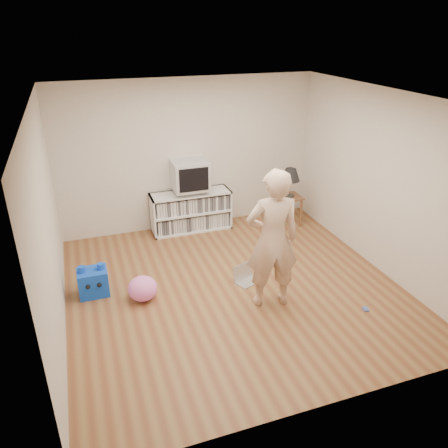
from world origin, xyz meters
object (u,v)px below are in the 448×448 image
table_lamp (290,175)px  person (272,240)px  plush_pink (143,289)px  crt_tv (190,175)px  plush_blue (93,282)px  side_table (288,203)px  dvd_deck (190,191)px  media_unit (191,211)px  laptop (245,276)px

table_lamp → person: (-1.34, -2.14, -0.01)m
table_lamp → plush_pink: size_ratio=1.32×
person → plush_pink: 1.86m
crt_tv → person: bearing=-81.3°
table_lamp → person: size_ratio=0.28×
person → plush_blue: (-2.19, 0.96, -0.74)m
side_table → table_lamp: 0.53m
dvd_deck → side_table: (1.72, -0.37, -0.32)m
crt_tv → plush_pink: crt_tv is taller
media_unit → side_table: size_ratio=2.55×
media_unit → side_table: media_unit is taller
laptop → person: bearing=-102.0°
dvd_deck → table_lamp: 1.78m
dvd_deck → plush_pink: size_ratio=1.15×
media_unit → plush_blue: size_ratio=3.08×
dvd_deck → media_unit: bearing=90.0°
crt_tv → table_lamp: 1.77m
side_table → dvd_deck: bearing=167.9°
crt_tv → plush_pink: bearing=-122.2°
plush_blue → plush_pink: bearing=-28.8°
dvd_deck → crt_tv: crt_tv is taller
media_unit → laptop: bearing=-81.8°
crt_tv → table_lamp: bearing=-12.0°
media_unit → crt_tv: size_ratio=2.33×
dvd_deck → laptop: (0.28, -1.91, -0.67)m
dvd_deck → plush_blue: bearing=-139.3°
laptop → side_table: bearing=25.0°
person → media_unit: bearing=-71.5°
side_table → plush_pink: side_table is taller
dvd_deck → plush_pink: 2.31m
person → plush_blue: 2.50m
dvd_deck → person: bearing=-81.3°
dvd_deck → side_table: size_ratio=0.82×
side_table → plush_blue: (-3.53, -1.18, -0.22)m
side_table → laptop: (-1.45, -1.54, -0.35)m
person → laptop: bearing=-70.3°
media_unit → person: 2.62m
plush_blue → table_lamp: bearing=18.8°
media_unit → dvd_deck: bearing=-90.0°
media_unit → person: bearing=-81.4°
person → laptop: size_ratio=4.44×
laptop → plush_blue: plush_blue is taller
crt_tv → side_table: (1.72, -0.37, -0.60)m
table_lamp → laptop: table_lamp is taller
media_unit → plush_pink: size_ratio=3.58×
plush_pink → table_lamp: bearing=27.6°
media_unit → table_lamp: 1.86m
media_unit → dvd_deck: size_ratio=3.11×
media_unit → table_lamp: bearing=-12.6°
dvd_deck → side_table: dvd_deck is taller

